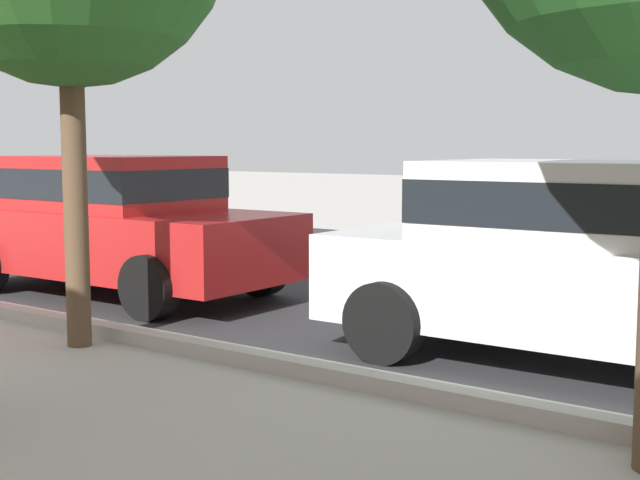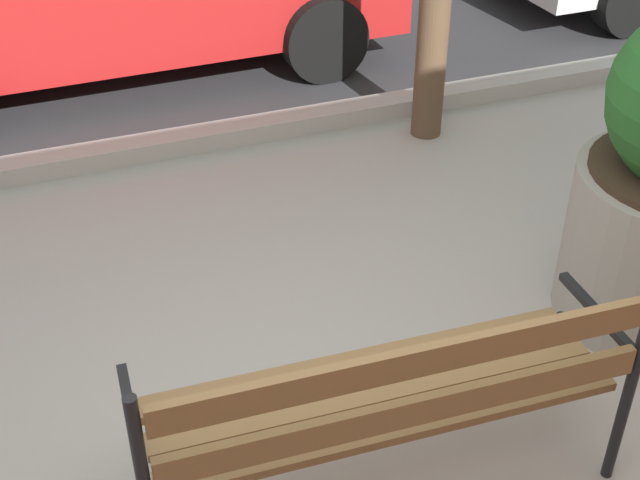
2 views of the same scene
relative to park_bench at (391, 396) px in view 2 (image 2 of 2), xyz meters
name	(u,v)px [view 2 (image 2 of 2)]	position (x,y,z in m)	size (l,w,h in m)	color
ground_plane	(351,479)	(-0.09, 0.13, -0.54)	(80.00, 80.00, 0.00)	#ADA8A0
curb_stone	(179,142)	(-0.09, 3.03, -0.48)	(60.00, 0.20, 0.12)	#B2AFA8
park_bench	(391,396)	(0.00, 0.00, 0.00)	(1.82, 0.63, 0.95)	olive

